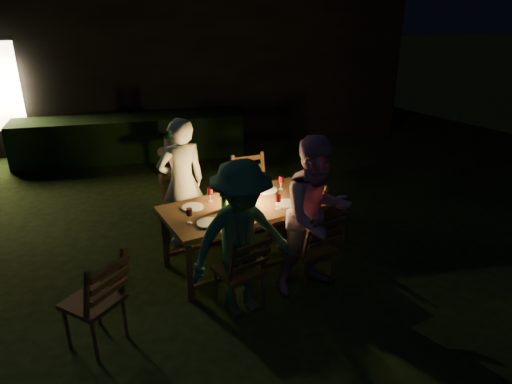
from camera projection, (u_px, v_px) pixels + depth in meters
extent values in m
plane|color=black|center=(165.00, 257.00, 6.25)|extent=(40.00, 40.00, 0.00)
cube|color=black|center=(151.00, 52.00, 11.14)|extent=(10.00, 4.00, 3.20)
cube|color=black|center=(130.00, 138.00, 9.35)|extent=(4.20, 0.70, 0.80)
cube|color=#52391B|center=(244.00, 207.00, 5.84)|extent=(2.06, 1.45, 0.06)
cube|color=#52391B|center=(190.00, 272.00, 5.33)|extent=(0.07, 0.07, 0.69)
cube|color=#52391B|center=(166.00, 241.00, 5.94)|extent=(0.07, 0.07, 0.69)
cube|color=#52391B|center=(321.00, 234.00, 6.08)|extent=(0.07, 0.07, 0.69)
cube|color=#52391B|center=(287.00, 210.00, 6.69)|extent=(0.07, 0.07, 0.69)
cube|color=#52391B|center=(239.00, 270.00, 5.17)|extent=(0.58, 0.57, 0.04)
cube|color=#52391B|center=(249.00, 255.00, 4.91)|extent=(0.46, 0.31, 0.52)
cube|color=#52391B|center=(311.00, 248.00, 5.56)|extent=(0.57, 0.56, 0.04)
cube|color=#52391B|center=(323.00, 232.00, 5.29)|extent=(0.48, 0.29, 0.53)
cube|color=#52391B|center=(186.00, 213.00, 6.37)|extent=(0.57, 0.56, 0.04)
cube|color=#52391B|center=(178.00, 188.00, 6.40)|extent=(0.46, 0.31, 0.52)
cube|color=#52391B|center=(254.00, 196.00, 6.80)|extent=(0.53, 0.51, 0.04)
cube|color=#52391B|center=(249.00, 171.00, 6.85)|extent=(0.48, 0.23, 0.54)
cube|color=#52391B|center=(328.00, 210.00, 6.53)|extent=(0.50, 0.51, 0.04)
cube|color=#52391B|center=(319.00, 196.00, 6.34)|extent=(0.27, 0.42, 0.47)
cube|color=#52391B|center=(93.00, 301.00, 4.64)|extent=(0.65, 0.65, 0.04)
cube|color=#52391B|center=(105.00, 280.00, 4.43)|extent=(0.43, 0.46, 0.55)
imported|color=white|center=(182.00, 183.00, 6.26)|extent=(0.71, 0.57, 1.69)
imported|color=#C084A6|center=(316.00, 216.00, 5.33)|extent=(1.03, 0.90, 1.78)
imported|color=#316243|center=(241.00, 240.00, 4.95)|extent=(1.23, 0.93, 1.69)
cube|color=white|center=(245.00, 201.00, 5.89)|extent=(0.15, 0.15, 0.03)
cube|color=white|center=(245.00, 176.00, 5.76)|extent=(0.16, 0.16, 0.03)
cylinder|color=#FF9E3F|center=(245.00, 193.00, 5.84)|extent=(0.09, 0.09, 0.18)
cylinder|color=white|center=(193.00, 207.00, 5.76)|extent=(0.25, 0.25, 0.01)
cylinder|color=white|center=(208.00, 223.00, 5.41)|extent=(0.25, 0.25, 0.01)
cylinder|color=white|center=(267.00, 190.00, 6.20)|extent=(0.25, 0.25, 0.01)
cylinder|color=white|center=(286.00, 204.00, 5.85)|extent=(0.25, 0.25, 0.01)
cylinder|color=#0F471E|center=(224.00, 199.00, 5.66)|extent=(0.07, 0.07, 0.28)
cube|color=red|center=(245.00, 218.00, 5.51)|extent=(0.18, 0.14, 0.01)
cube|color=red|center=(297.00, 205.00, 5.83)|extent=(0.18, 0.14, 0.01)
cube|color=black|center=(205.00, 228.00, 5.32)|extent=(0.14, 0.07, 0.01)
cylinder|color=#8E6847|center=(174.00, 151.00, 7.79)|extent=(0.53, 0.53, 0.04)
cylinder|color=#8E6847|center=(176.00, 172.00, 7.93)|extent=(0.06, 0.06, 0.70)
cylinder|color=#A5A8AD|center=(174.00, 143.00, 7.73)|extent=(0.30, 0.30, 0.22)
cylinder|color=#0F471E|center=(170.00, 141.00, 7.67)|extent=(0.07, 0.07, 0.32)
cylinder|color=#0F471E|center=(177.00, 139.00, 7.76)|extent=(0.07, 0.07, 0.32)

